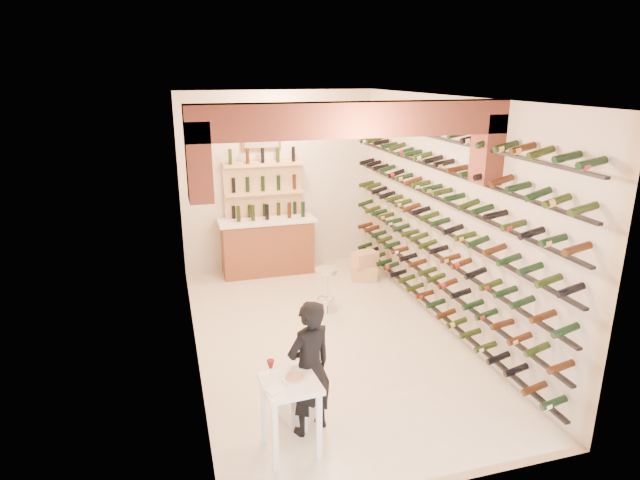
{
  "coord_description": "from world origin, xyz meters",
  "views": [
    {
      "loc": [
        -1.95,
        -6.45,
        3.5
      ],
      "look_at": [
        0.0,
        0.3,
        1.3
      ],
      "focal_mm": 30.27,
      "sensor_mm": 36.0,
      "label": 1
    }
  ],
  "objects_px": {
    "back_counter": "(268,245)",
    "white_stool": "(297,396)",
    "crate_lower": "(364,272)",
    "chrome_barstool": "(326,287)",
    "person": "(309,368)",
    "tasting_table": "(290,394)",
    "wine_rack": "(433,220)"
  },
  "relations": [
    {
      "from": "back_counter",
      "to": "white_stool",
      "type": "distance_m",
      "value": 4.32
    },
    {
      "from": "crate_lower",
      "to": "chrome_barstool",
      "type": "bearing_deg",
      "value": -134.03
    },
    {
      "from": "white_stool",
      "to": "person",
      "type": "xyz_separation_m",
      "value": [
        0.06,
        -0.29,
        0.5
      ]
    },
    {
      "from": "white_stool",
      "to": "person",
      "type": "relative_size",
      "value": 0.3
    },
    {
      "from": "tasting_table",
      "to": "person",
      "type": "height_order",
      "value": "person"
    },
    {
      "from": "wine_rack",
      "to": "chrome_barstool",
      "type": "bearing_deg",
      "value": 149.05
    },
    {
      "from": "wine_rack",
      "to": "chrome_barstool",
      "type": "distance_m",
      "value": 1.91
    },
    {
      "from": "tasting_table",
      "to": "person",
      "type": "xyz_separation_m",
      "value": [
        0.25,
        0.24,
        0.09
      ]
    },
    {
      "from": "tasting_table",
      "to": "person",
      "type": "distance_m",
      "value": 0.36
    },
    {
      "from": "white_stool",
      "to": "chrome_barstool",
      "type": "xyz_separation_m",
      "value": [
        1.04,
        2.41,
        0.18
      ]
    },
    {
      "from": "chrome_barstool",
      "to": "crate_lower",
      "type": "height_order",
      "value": "chrome_barstool"
    },
    {
      "from": "tasting_table",
      "to": "white_stool",
      "type": "xyz_separation_m",
      "value": [
        0.2,
        0.53,
        -0.4
      ]
    },
    {
      "from": "chrome_barstool",
      "to": "crate_lower",
      "type": "bearing_deg",
      "value": 45.97
    },
    {
      "from": "tasting_table",
      "to": "white_stool",
      "type": "height_order",
      "value": "tasting_table"
    },
    {
      "from": "person",
      "to": "crate_lower",
      "type": "xyz_separation_m",
      "value": [
        2.01,
        3.76,
        -0.58
      ]
    },
    {
      "from": "tasting_table",
      "to": "chrome_barstool",
      "type": "height_order",
      "value": "tasting_table"
    },
    {
      "from": "back_counter",
      "to": "chrome_barstool",
      "type": "xyz_separation_m",
      "value": [
        0.53,
        -1.87,
        -0.14
      ]
    },
    {
      "from": "white_stool",
      "to": "crate_lower",
      "type": "bearing_deg",
      "value": 59.2
    },
    {
      "from": "back_counter",
      "to": "crate_lower",
      "type": "relative_size",
      "value": 3.82
    },
    {
      "from": "back_counter",
      "to": "tasting_table",
      "type": "relative_size",
      "value": 1.86
    },
    {
      "from": "wine_rack",
      "to": "white_stool",
      "type": "relative_size",
      "value": 13.28
    },
    {
      "from": "white_stool",
      "to": "wine_rack",
      "type": "bearing_deg",
      "value": 34.79
    },
    {
      "from": "crate_lower",
      "to": "back_counter",
      "type": "bearing_deg",
      "value": 152.66
    },
    {
      "from": "crate_lower",
      "to": "tasting_table",
      "type": "bearing_deg",
      "value": -119.48
    },
    {
      "from": "person",
      "to": "crate_lower",
      "type": "relative_size",
      "value": 3.21
    },
    {
      "from": "chrome_barstool",
      "to": "person",
      "type": "bearing_deg",
      "value": -110.0
    },
    {
      "from": "tasting_table",
      "to": "crate_lower",
      "type": "relative_size",
      "value": 2.06
    },
    {
      "from": "back_counter",
      "to": "white_stool",
      "type": "xyz_separation_m",
      "value": [
        -0.51,
        -4.28,
        -0.32
      ]
    },
    {
      "from": "back_counter",
      "to": "person",
      "type": "relative_size",
      "value": 1.19
    },
    {
      "from": "back_counter",
      "to": "person",
      "type": "height_order",
      "value": "person"
    },
    {
      "from": "back_counter",
      "to": "crate_lower",
      "type": "bearing_deg",
      "value": -27.34
    },
    {
      "from": "wine_rack",
      "to": "back_counter",
      "type": "xyz_separation_m",
      "value": [
        -1.83,
        2.65,
        -1.02
      ]
    }
  ]
}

